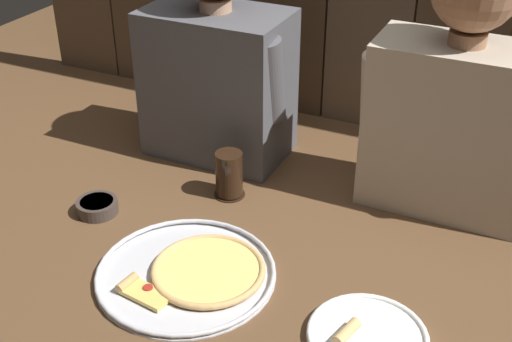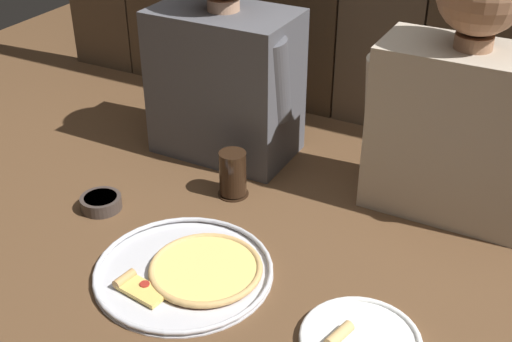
% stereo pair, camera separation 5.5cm
% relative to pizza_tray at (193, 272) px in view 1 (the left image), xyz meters
% --- Properties ---
extents(ground_plane, '(3.20, 3.20, 0.00)m').
position_rel_pizza_tray_xyz_m(ground_plane, '(0.10, 0.06, -0.01)').
color(ground_plane, brown).
extents(pizza_tray, '(0.37, 0.37, 0.03)m').
position_rel_pizza_tray_xyz_m(pizza_tray, '(0.00, 0.00, 0.00)').
color(pizza_tray, silver).
rests_on(pizza_tray, ground).
extents(dinner_plate, '(0.22, 0.22, 0.03)m').
position_rel_pizza_tray_xyz_m(dinner_plate, '(0.38, -0.02, -0.00)').
color(dinner_plate, white).
rests_on(dinner_plate, ground).
extents(drinking_glass, '(0.08, 0.08, 0.12)m').
position_rel_pizza_tray_xyz_m(drinking_glass, '(-0.07, 0.30, 0.05)').
color(drinking_glass, black).
rests_on(drinking_glass, ground).
extents(dipping_bowl, '(0.10, 0.10, 0.03)m').
position_rel_pizza_tray_xyz_m(dipping_bowl, '(-0.32, 0.10, 0.01)').
color(dipping_bowl, '#3D332D').
rests_on(dipping_bowl, ground).
extents(diner_left, '(0.40, 0.22, 0.61)m').
position_rel_pizza_tray_xyz_m(diner_left, '(-0.20, 0.49, 0.26)').
color(diner_left, '#4C4C51').
rests_on(diner_left, ground).
extents(diner_right, '(0.41, 0.21, 0.62)m').
position_rel_pizza_tray_xyz_m(diner_right, '(0.40, 0.49, 0.28)').
color(diner_right, '#B2A38E').
rests_on(diner_right, ground).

